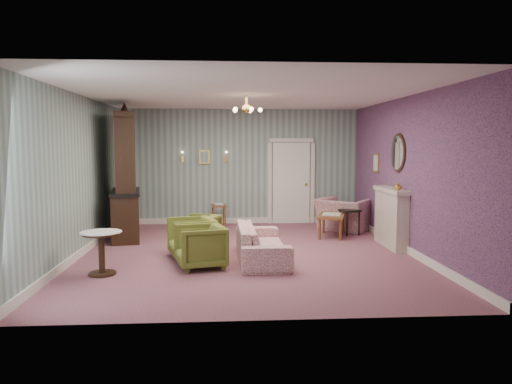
{
  "coord_description": "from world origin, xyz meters",
  "views": [
    {
      "loc": [
        -0.41,
        -8.88,
        2.0
      ],
      "look_at": [
        0.2,
        0.4,
        1.1
      ],
      "focal_mm": 34.19,
      "sensor_mm": 36.0,
      "label": 1
    }
  ],
  "objects": [
    {
      "name": "wingback_chair",
      "position": [
        2.41,
        2.33,
        0.5
      ],
      "size": [
        1.36,
        1.29,
        1.0
      ],
      "primitive_type": "imported",
      "rotation": [
        0.0,
        0.0,
        2.46
      ],
      "color": "#9D3F5B",
      "rests_on": "floor"
    },
    {
      "name": "mantel_vase",
      "position": [
        2.84,
        0.0,
        1.23
      ],
      "size": [
        0.15,
        0.15,
        0.15
      ],
      "primitive_type": "imported",
      "color": "gold",
      "rests_on": "fireplace"
    },
    {
      "name": "sconce_right",
      "position": [
        -0.35,
        3.44,
        1.7
      ],
      "size": [
        0.16,
        0.12,
        0.3
      ],
      "primitive_type": null,
      "color": "gold",
      "rests_on": "wall_back"
    },
    {
      "name": "wall_back",
      "position": [
        0.0,
        3.5,
        1.45
      ],
      "size": [
        6.0,
        0.0,
        6.0
      ],
      "primitive_type": "plane",
      "rotation": [
        1.57,
        0.0,
        0.0
      ],
      "color": "slate",
      "rests_on": "ground"
    },
    {
      "name": "olive_chair_b",
      "position": [
        -0.99,
        -0.28,
        0.39
      ],
      "size": [
        0.9,
        0.93,
        0.79
      ],
      "primitive_type": "imported",
      "rotation": [
        0.0,
        0.0,
        -1.3
      ],
      "color": "#616523",
      "rests_on": "floor"
    },
    {
      "name": "sofa_chintz",
      "position": [
        0.24,
        -0.54,
        0.4
      ],
      "size": [
        0.64,
        2.08,
        0.81
      ],
      "primitive_type": "imported",
      "rotation": [
        0.0,
        0.0,
        1.59
      ],
      "color": "#9D3F5B",
      "rests_on": "floor"
    },
    {
      "name": "burgundy_cushion",
      "position": [
        2.36,
        2.18,
        0.48
      ],
      "size": [
        0.41,
        0.28,
        0.39
      ],
      "primitive_type": "cube",
      "rotation": [
        0.17,
        0.0,
        -0.35
      ],
      "color": "maroon",
      "rests_on": "wingback_chair"
    },
    {
      "name": "side_table_black",
      "position": [
        2.37,
        1.68,
        0.29
      ],
      "size": [
        0.48,
        0.48,
        0.57
      ],
      "primitive_type": null,
      "rotation": [
        0.0,
        0.0,
        0.3
      ],
      "color": "black",
      "rests_on": "floor"
    },
    {
      "name": "framed_print",
      "position": [
        2.97,
        1.75,
        1.6
      ],
      "size": [
        0.04,
        0.34,
        0.42
      ],
      "primitive_type": null,
      "color": "gold",
      "rests_on": "wall_right"
    },
    {
      "name": "wall_front",
      "position": [
        0.0,
        -3.5,
        1.45
      ],
      "size": [
        6.0,
        0.0,
        6.0
      ],
      "primitive_type": "plane",
      "rotation": [
        -1.57,
        0.0,
        0.0
      ],
      "color": "slate",
      "rests_on": "ground"
    },
    {
      "name": "chandelier",
      "position": [
        0.0,
        0.0,
        2.63
      ],
      "size": [
        0.56,
        0.56,
        0.36
      ],
      "primitive_type": null,
      "color": "gold",
      "rests_on": "ceiling"
    },
    {
      "name": "wall_right",
      "position": [
        3.0,
        0.0,
        1.45
      ],
      "size": [
        0.0,
        7.0,
        7.0
      ],
      "primitive_type": "plane",
      "rotation": [
        1.57,
        0.0,
        -1.57
      ],
      "color": "slate",
      "rests_on": "ground"
    },
    {
      "name": "pedestal_table",
      "position": [
        -2.3,
        -1.37,
        0.34
      ],
      "size": [
        0.72,
        0.72,
        0.68
      ],
      "primitive_type": null,
      "rotation": [
        0.0,
        0.0,
        0.18
      ],
      "color": "black",
      "rests_on": "floor"
    },
    {
      "name": "nesting_table",
      "position": [
        -0.55,
        2.98,
        0.3
      ],
      "size": [
        0.4,
        0.49,
        0.59
      ],
      "primitive_type": null,
      "rotation": [
        0.0,
        0.0,
        0.11
      ],
      "color": "brown",
      "rests_on": "floor"
    },
    {
      "name": "fireplace",
      "position": [
        2.86,
        0.4,
        0.58
      ],
      "size": [
        0.3,
        1.4,
        1.16
      ],
      "primitive_type": null,
      "color": "beige",
      "rests_on": "floor"
    },
    {
      "name": "sconce_left",
      "position": [
        -1.45,
        3.44,
        1.7
      ],
      "size": [
        0.16,
        0.12,
        0.3
      ],
      "primitive_type": null,
      "color": "gold",
      "rests_on": "wall_back"
    },
    {
      "name": "floor",
      "position": [
        0.0,
        0.0,
        0.0
      ],
      "size": [
        7.0,
        7.0,
        0.0
      ],
      "primitive_type": "plane",
      "color": "#8C5160",
      "rests_on": "ground"
    },
    {
      "name": "gilt_mirror_back",
      "position": [
        -0.9,
        3.46,
        1.7
      ],
      "size": [
        0.28,
        0.06,
        0.36
      ],
      "primitive_type": null,
      "color": "gold",
      "rests_on": "wall_back"
    },
    {
      "name": "wall_left",
      "position": [
        -3.0,
        0.0,
        1.45
      ],
      "size": [
        0.0,
        7.0,
        7.0
      ],
      "primitive_type": "plane",
      "rotation": [
        1.57,
        0.0,
        1.57
      ],
      "color": "slate",
      "rests_on": "ground"
    },
    {
      "name": "olive_chair_c",
      "position": [
        -0.9,
        0.54,
        0.36
      ],
      "size": [
        0.84,
        0.87,
        0.71
      ],
      "primitive_type": "imported",
      "rotation": [
        0.0,
        0.0,
        -1.91
      ],
      "color": "#616523",
      "rests_on": "floor"
    },
    {
      "name": "dresser",
      "position": [
        -2.52,
        1.62,
        1.41
      ],
      "size": [
        0.87,
        1.77,
        2.82
      ],
      "primitive_type": null,
      "rotation": [
        0.0,
        0.0,
        0.17
      ],
      "color": "black",
      "rests_on": "floor"
    },
    {
      "name": "door",
      "position": [
        1.3,
        3.46,
        1.08
      ],
      "size": [
        1.12,
        0.12,
        2.16
      ],
      "primitive_type": null,
      "color": "white",
      "rests_on": "floor"
    },
    {
      "name": "olive_chair_a",
      "position": [
        -0.8,
        -1.03,
        0.39
      ],
      "size": [
        0.86,
        0.9,
        0.77
      ],
      "primitive_type": "imported",
      "rotation": [
        0.0,
        0.0,
        -1.33
      ],
      "color": "#616523",
      "rests_on": "floor"
    },
    {
      "name": "ceiling",
      "position": [
        0.0,
        0.0,
        2.9
      ],
      "size": [
        7.0,
        7.0,
        0.0
      ],
      "primitive_type": "plane",
      "rotation": [
        3.14,
        0.0,
        0.0
      ],
      "color": "white",
      "rests_on": "ground"
    },
    {
      "name": "coffee_table",
      "position": [
        1.93,
        1.51,
        0.25
      ],
      "size": [
        0.81,
        1.1,
        0.5
      ],
      "primitive_type": null,
      "rotation": [
        0.0,
        0.0,
        -0.3
      ],
      "color": "brown",
      "rests_on": "floor"
    },
    {
      "name": "oval_mirror",
      "position": [
        2.96,
        0.4,
        1.85
      ],
      "size": [
        0.04,
        0.76,
        0.84
      ],
      "primitive_type": null,
      "color": "white",
      "rests_on": "wall_right"
    },
    {
      "name": "wall_right_floral",
      "position": [
        2.98,
        0.0,
        1.45
      ],
      "size": [
        0.0,
        7.0,
        7.0
      ],
      "primitive_type": "plane",
      "rotation": [
        1.57,
        0.0,
        -1.57
      ],
      "color": "#B25988",
      "rests_on": "ground"
    }
  ]
}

